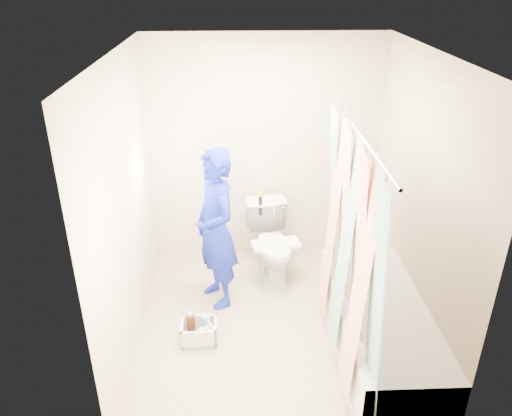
{
  "coord_description": "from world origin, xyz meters",
  "views": [
    {
      "loc": [
        -0.3,
        -3.63,
        2.98
      ],
      "look_at": [
        -0.13,
        0.46,
        0.96
      ],
      "focal_mm": 35.0,
      "sensor_mm": 36.0,
      "label": 1
    }
  ],
  "objects_px": {
    "cleaning_caddy": "(201,332)",
    "bathtub": "(379,328)",
    "toilet": "(273,244)",
    "plumber": "(216,230)"
  },
  "relations": [
    {
      "from": "bathtub",
      "to": "toilet",
      "type": "xyz_separation_m",
      "value": [
        -0.8,
        1.21,
        0.12
      ]
    },
    {
      "from": "plumber",
      "to": "cleaning_caddy",
      "type": "distance_m",
      "value": 0.92
    },
    {
      "from": "plumber",
      "to": "cleaning_caddy",
      "type": "height_order",
      "value": "plumber"
    },
    {
      "from": "toilet",
      "to": "bathtub",
      "type": "bearing_deg",
      "value": -66.32
    },
    {
      "from": "bathtub",
      "to": "plumber",
      "type": "height_order",
      "value": "plumber"
    },
    {
      "from": "cleaning_caddy",
      "to": "bathtub",
      "type": "bearing_deg",
      "value": -9.66
    },
    {
      "from": "cleaning_caddy",
      "to": "toilet",
      "type": "bearing_deg",
      "value": 53.61
    },
    {
      "from": "bathtub",
      "to": "plumber",
      "type": "distance_m",
      "value": 1.66
    },
    {
      "from": "bathtub",
      "to": "cleaning_caddy",
      "type": "distance_m",
      "value": 1.52
    },
    {
      "from": "toilet",
      "to": "plumber",
      "type": "relative_size",
      "value": 0.5
    }
  ]
}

